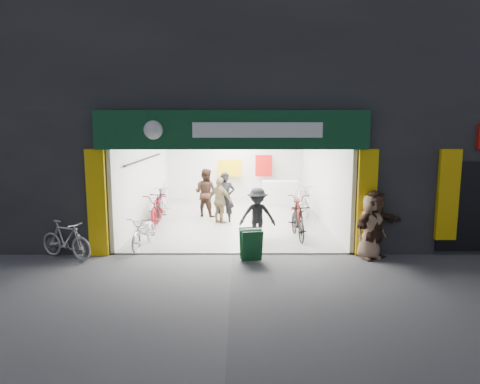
{
  "coord_description": "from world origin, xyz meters",
  "views": [
    {
      "loc": [
        0.18,
        -10.19,
        3.14
      ],
      "look_at": [
        0.2,
        1.5,
        1.33
      ],
      "focal_mm": 32.0,
      "sensor_mm": 36.0,
      "label": 1
    }
  ],
  "objects_px": {
    "bike_left_front": "(144,232)",
    "pedestrian_near": "(371,227)",
    "sandwich_board": "(251,244)",
    "bike_right_front": "(298,221)",
    "parked_bike": "(66,240)"
  },
  "relations": [
    {
      "from": "bike_left_front",
      "to": "parked_bike",
      "type": "distance_m",
      "value": 1.9
    },
    {
      "from": "pedestrian_near",
      "to": "sandwich_board",
      "type": "distance_m",
      "value": 2.88
    },
    {
      "from": "bike_right_front",
      "to": "parked_bike",
      "type": "distance_m",
      "value": 6.03
    },
    {
      "from": "pedestrian_near",
      "to": "parked_bike",
      "type": "bearing_deg",
      "value": 158.37
    },
    {
      "from": "sandwich_board",
      "to": "bike_right_front",
      "type": "bearing_deg",
      "value": 44.98
    },
    {
      "from": "bike_left_front",
      "to": "pedestrian_near",
      "type": "relative_size",
      "value": 1.06
    },
    {
      "from": "bike_left_front",
      "to": "bike_right_front",
      "type": "relative_size",
      "value": 0.94
    },
    {
      "from": "parked_bike",
      "to": "pedestrian_near",
      "type": "height_order",
      "value": "pedestrian_near"
    },
    {
      "from": "bike_left_front",
      "to": "pedestrian_near",
      "type": "distance_m",
      "value": 5.67
    },
    {
      "from": "parked_bike",
      "to": "sandwich_board",
      "type": "distance_m",
      "value": 4.41
    },
    {
      "from": "bike_right_front",
      "to": "parked_bike",
      "type": "relative_size",
      "value": 1.13
    },
    {
      "from": "pedestrian_near",
      "to": "sandwich_board",
      "type": "bearing_deg",
      "value": 162.38
    },
    {
      "from": "bike_left_front",
      "to": "sandwich_board",
      "type": "height_order",
      "value": "bike_left_front"
    },
    {
      "from": "bike_right_front",
      "to": "pedestrian_near",
      "type": "height_order",
      "value": "pedestrian_near"
    },
    {
      "from": "bike_right_front",
      "to": "sandwich_board",
      "type": "relative_size",
      "value": 2.32
    }
  ]
}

